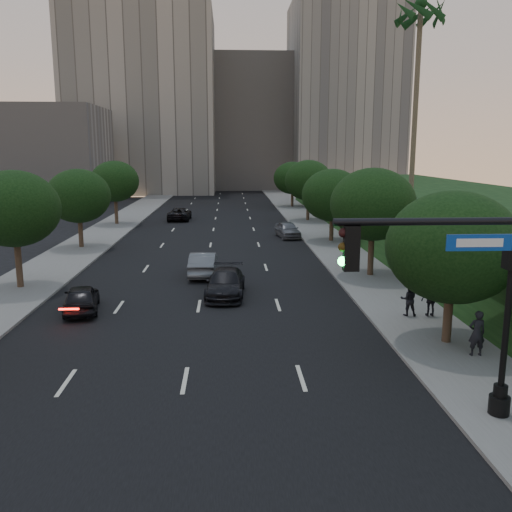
{
  "coord_description": "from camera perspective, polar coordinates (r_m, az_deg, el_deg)",
  "views": [
    {
      "loc": [
        1.56,
        -12.44,
        7.74
      ],
      "look_at": [
        2.62,
        8.74,
        3.6
      ],
      "focal_mm": 38.0,
      "sensor_mm": 36.0,
      "label": 1
    }
  ],
  "objects": [
    {
      "name": "ground",
      "position": [
        14.73,
        -9.12,
        -20.8
      ],
      "size": [
        160.0,
        160.0,
        0.0
      ],
      "primitive_type": "plane",
      "color": "black",
      "rests_on": "ground"
    },
    {
      "name": "road_surface",
      "position": [
        43.16,
        -4.9,
        0.7
      ],
      "size": [
        16.0,
        140.0,
        0.02
      ],
      "primitive_type": "cube",
      "color": "black",
      "rests_on": "ground"
    },
    {
      "name": "sidewalk_right",
      "position": [
        43.99,
        8.57,
        0.89
      ],
      "size": [
        4.5,
        140.0,
        0.15
      ],
      "primitive_type": "cube",
      "color": "slate",
      "rests_on": "ground"
    },
    {
      "name": "sidewalk_left",
      "position": [
        44.71,
        -18.14,
        0.63
      ],
      "size": [
        4.5,
        140.0,
        0.15
      ],
      "primitive_type": "cube",
      "color": "slate",
      "rests_on": "ground"
    },
    {
      "name": "embankment",
      "position": [
        45.67,
        23.78,
        2.89
      ],
      "size": [
        18.0,
        90.0,
        4.0
      ],
      "primitive_type": "cube",
      "color": "black",
      "rests_on": "ground"
    },
    {
      "name": "parapet_wall",
      "position": [
        42.3,
        13.62,
        6.15
      ],
      "size": [
        0.35,
        90.0,
        0.7
      ],
      "primitive_type": "cube",
      "color": "slate",
      "rests_on": "embankment"
    },
    {
      "name": "office_block_left",
      "position": [
        105.91,
        -11.73,
        15.31
      ],
      "size": [
        26.0,
        20.0,
        32.0
      ],
      "primitive_type": "cube",
      "color": "gray",
      "rests_on": "ground"
    },
    {
      "name": "office_block_mid",
      "position": [
        114.64,
        -0.66,
        13.69
      ],
      "size": [
        22.0,
        18.0,
        26.0
      ],
      "primitive_type": "cube",
      "color": "#A29B94",
      "rests_on": "ground"
    },
    {
      "name": "office_block_right",
      "position": [
        111.21,
        9.15,
        16.21
      ],
      "size": [
        20.0,
        22.0,
        36.0
      ],
      "primitive_type": "cube",
      "color": "gray",
      "rests_on": "ground"
    },
    {
      "name": "office_block_filler",
      "position": [
        86.92,
        -21.69,
        9.8
      ],
      "size": [
        18.0,
        16.0,
        14.0
      ],
      "primitive_type": "cube",
      "color": "#A29B94",
      "rests_on": "ground"
    },
    {
      "name": "tree_right_a",
      "position": [
        22.53,
        19.99,
        0.88
      ],
      "size": [
        5.2,
        5.2,
        6.24
      ],
      "color": "#38281C",
      "rests_on": "ground"
    },
    {
      "name": "tree_right_b",
      "position": [
        33.75,
        12.21,
        5.32
      ],
      "size": [
        5.2,
        5.2,
        6.74
      ],
      "color": "#38281C",
      "rests_on": "ground"
    },
    {
      "name": "tree_right_c",
      "position": [
        46.42,
        8.04,
        6.35
      ],
      "size": [
        5.2,
        5.2,
        6.24
      ],
      "color": "#38281C",
      "rests_on": "ground"
    },
    {
      "name": "tree_right_d",
      "position": [
        60.16,
        5.54,
        7.93
      ],
      "size": [
        5.2,
        5.2,
        6.74
      ],
      "color": "#38281C",
      "rests_on": "ground"
    },
    {
      "name": "tree_right_e",
      "position": [
        75.04,
        3.86,
        8.19
      ],
      "size": [
        5.2,
        5.2,
        6.24
      ],
      "color": "#38281C",
      "rests_on": "ground"
    },
    {
      "name": "tree_left_b",
      "position": [
        32.82,
        -24.12,
        4.56
      ],
      "size": [
        5.0,
        5.0,
        6.71
      ],
      "color": "#38281C",
      "rests_on": "ground"
    },
    {
      "name": "tree_left_c",
      "position": [
        45.17,
        -18.19,
        6.02
      ],
      "size": [
        5.0,
        5.0,
        6.34
      ],
      "color": "#38281C",
      "rests_on": "ground"
    },
    {
      "name": "tree_left_d",
      "position": [
        58.73,
        -14.65,
        7.61
      ],
      "size": [
        5.0,
        5.0,
        6.71
      ],
      "color": "#38281C",
      "rests_on": "ground"
    },
    {
      "name": "palm_far",
      "position": [
        45.9,
        16.93,
        23.06
      ],
      "size": [
        3.2,
        3.2,
        15.5
      ],
      "color": "#4C4233",
      "rests_on": "embankment"
    },
    {
      "name": "street_lamp",
      "position": [
        17.11,
        24.8,
        -7.37
      ],
      "size": [
        0.64,
        0.64,
        5.62
      ],
      "color": "black",
      "rests_on": "ground"
    },
    {
      "name": "sedan_near_left",
      "position": [
        27.76,
        -17.91,
        -4.24
      ],
      "size": [
        2.31,
        4.2,
        1.35
      ],
      "primitive_type": "imported",
      "rotation": [
        0.0,
        0.0,
        3.33
      ],
      "color": "black",
      "rests_on": "ground"
    },
    {
      "name": "sedan_mid_left",
      "position": [
        34.11,
        -5.55,
        -0.82
      ],
      "size": [
        1.72,
        4.61,
        1.5
      ],
      "primitive_type": "imported",
      "rotation": [
        0.0,
        0.0,
        3.11
      ],
      "color": "slate",
      "rests_on": "ground"
    },
    {
      "name": "sedan_far_left",
      "position": [
        61.73,
        -8.05,
        4.4
      ],
      "size": [
        2.46,
        5.15,
        1.42
      ],
      "primitive_type": "imported",
      "rotation": [
        0.0,
        0.0,
        3.12
      ],
      "color": "black",
      "rests_on": "ground"
    },
    {
      "name": "sedan_near_right",
      "position": [
        29.25,
        -3.23,
        -2.88
      ],
      "size": [
        2.29,
        5.0,
        1.42
      ],
      "primitive_type": "imported",
      "rotation": [
        0.0,
        0.0,
        -0.06
      ],
      "color": "black",
      "rests_on": "ground"
    },
    {
      "name": "sedan_far_right",
      "position": [
        48.92,
        3.34,
        2.79
      ],
      "size": [
        2.3,
        4.47,
        1.45
      ],
      "primitive_type": "imported",
      "rotation": [
        0.0,
        0.0,
        0.14
      ],
      "color": "slate",
      "rests_on": "ground"
    },
    {
      "name": "pedestrian_a",
      "position": [
        22.06,
        22.23,
        -7.53
      ],
      "size": [
        0.64,
        0.42,
        1.74
      ],
      "primitive_type": "imported",
      "rotation": [
        0.0,
        0.0,
        3.14
      ],
      "color": "black",
      "rests_on": "sidewalk_right"
    },
    {
      "name": "pedestrian_b",
      "position": [
        26.27,
        15.77,
        -4.4
      ],
      "size": [
        0.84,
        0.7,
        1.56
      ],
      "primitive_type": "imported",
      "rotation": [
        0.0,
        0.0,
        2.99
      ],
      "color": "black",
      "rests_on": "sidewalk_right"
    },
    {
      "name": "pedestrian_c",
      "position": [
        26.47,
        17.96,
        -4.4
      ],
      "size": [
        0.93,
        0.39,
        1.57
      ],
      "primitive_type": "imported",
      "rotation": [
        0.0,
        0.0,
        3.15
      ],
      "color": "black",
      "rests_on": "sidewalk_right"
    }
  ]
}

